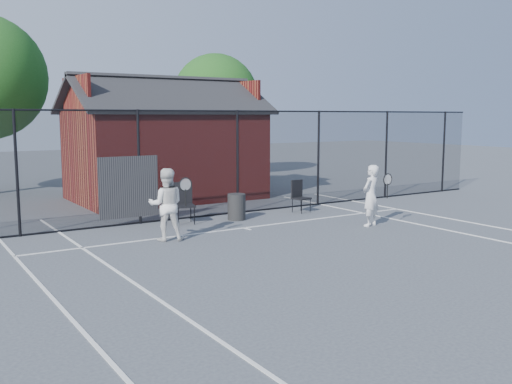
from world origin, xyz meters
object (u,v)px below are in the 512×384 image
clubhouse (165,152)px  chair_left (185,204)px  player_front (371,195)px  chair_right (301,197)px  waste_bin (237,207)px  player_back (166,204)px

clubhouse → chair_left: clubhouse is taller
player_front → clubhouse: bearing=107.7°
chair_right → waste_bin: (-2.22, 0.01, -0.11)m
clubhouse → player_back: size_ratio=3.92×
player_back → player_front: bearing=-13.8°
player_front → waste_bin: size_ratio=2.22×
waste_bin → player_front: bearing=-46.8°
player_back → chair_right: bearing=15.5°
player_front → chair_right: size_ratio=1.71×
clubhouse → player_front: (2.40, -7.52, -0.81)m
chair_left → waste_bin: (1.44, -0.27, -0.17)m
player_front → chair_right: (-0.25, 2.62, -0.33)m
clubhouse → chair_right: clubhouse is taller
player_back → chair_right: player_back is taller
player_front → chair_right: 2.65m
player_front → player_back: size_ratio=0.96×
clubhouse → chair_right: size_ratio=6.98×
chair_left → waste_bin: size_ratio=1.48×
chair_right → waste_bin: 2.22m
clubhouse → player_back: 6.88m
clubhouse → chair_left: bearing=-108.1°
player_back → waste_bin: bearing=27.0°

